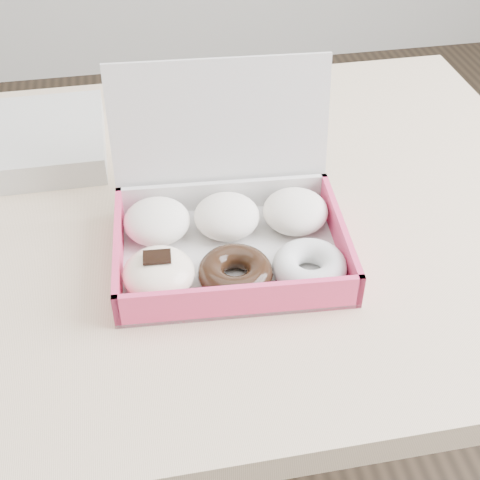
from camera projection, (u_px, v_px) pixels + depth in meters
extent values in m
cube|color=tan|center=(151.00, 225.00, 0.93)|extent=(1.20, 0.80, 0.04)
cylinder|color=tan|center=(395.00, 230.00, 1.51)|extent=(0.05, 0.05, 0.71)
cube|color=silver|center=(231.00, 257.00, 0.85)|extent=(0.30, 0.23, 0.01)
cube|color=#E23967|center=(240.00, 302.00, 0.76)|extent=(0.29, 0.03, 0.05)
cube|color=silver|center=(223.00, 196.00, 0.91)|extent=(0.29, 0.03, 0.05)
cube|color=#E23967|center=(119.00, 253.00, 0.82)|extent=(0.02, 0.21, 0.05)
cube|color=#E23967|center=(340.00, 236.00, 0.84)|extent=(0.02, 0.21, 0.05)
cube|color=silver|center=(220.00, 137.00, 0.87)|extent=(0.29, 0.05, 0.21)
ellipsoid|color=white|center=(157.00, 221.00, 0.86)|extent=(0.09, 0.09, 0.05)
ellipsoid|color=white|center=(227.00, 216.00, 0.87)|extent=(0.09, 0.09, 0.05)
ellipsoid|color=white|center=(295.00, 211.00, 0.87)|extent=(0.09, 0.09, 0.05)
ellipsoid|color=#FFE6C5|center=(159.00, 273.00, 0.78)|extent=(0.09, 0.09, 0.05)
cube|color=black|center=(157.00, 257.00, 0.77)|extent=(0.03, 0.03, 0.00)
torus|color=black|center=(235.00, 272.00, 0.80)|extent=(0.10, 0.10, 0.03)
torus|color=silver|center=(310.00, 267.00, 0.80)|extent=(0.10, 0.10, 0.03)
cube|color=silver|center=(15.00, 143.00, 1.02)|extent=(0.27, 0.21, 0.04)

